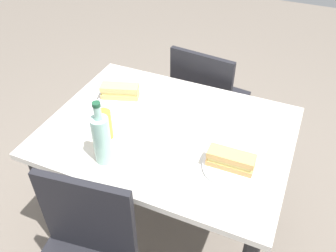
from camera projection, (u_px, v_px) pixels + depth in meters
The scene contains 11 objects.
ground_plane at pixel (168, 226), 2.10m from camera, with size 8.00×8.00×0.00m, color #6B6056.
dining_table at pixel (168, 148), 1.70m from camera, with size 1.10×0.83×0.75m.
chair_far at pixel (206, 101), 2.22m from camera, with size 0.44×0.44×0.88m.
plate_near at pixel (121, 98), 1.80m from camera, with size 0.22×0.22×0.01m, color white.
baguette_sandwich_near at pixel (120, 91), 1.78m from camera, with size 0.20×0.12×0.07m.
knife_near at pixel (120, 91), 1.83m from camera, with size 0.17×0.08×0.01m.
plate_far at pixel (230, 167), 1.43m from camera, with size 0.22×0.22×0.01m, color white.
baguette_sandwich_far at pixel (231, 160), 1.40m from camera, with size 0.19×0.07×0.07m.
knife_far at pixel (231, 156), 1.46m from camera, with size 0.18×0.03×0.01m.
water_bottle at pixel (102, 139), 1.40m from camera, with size 0.07×0.07×0.29m.
beer_glass at pixel (104, 125), 1.54m from camera, with size 0.07×0.07×0.13m, color gold.
Camera 1 is at (0.49, -1.14, 1.80)m, focal length 38.02 mm.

